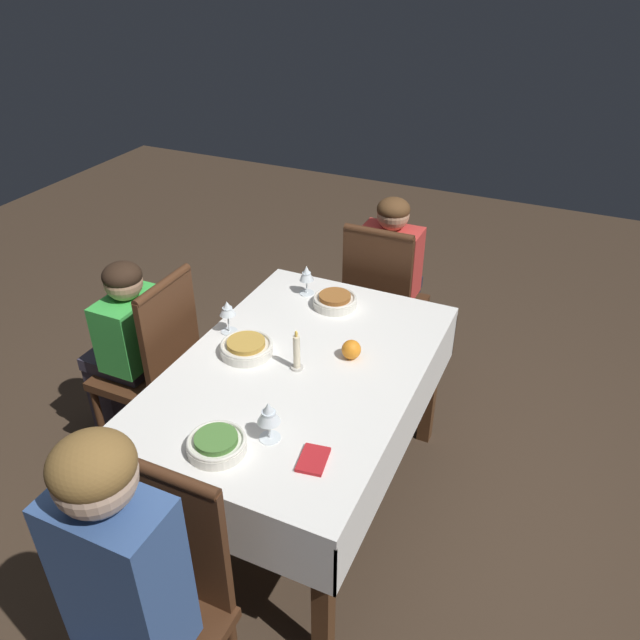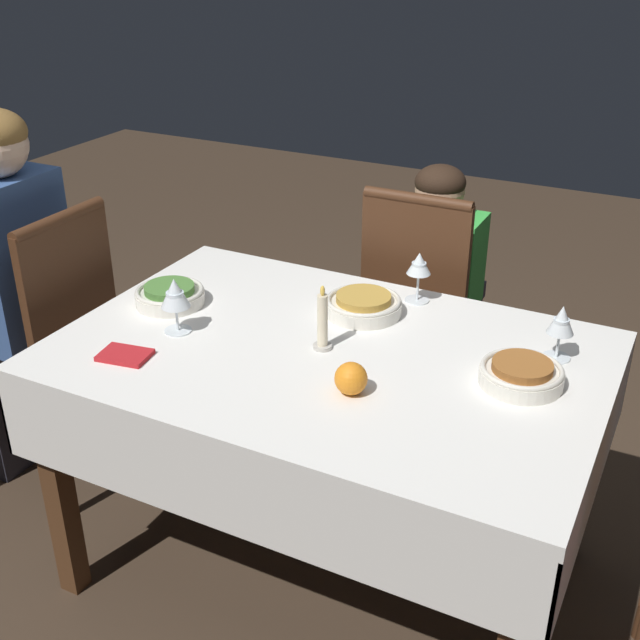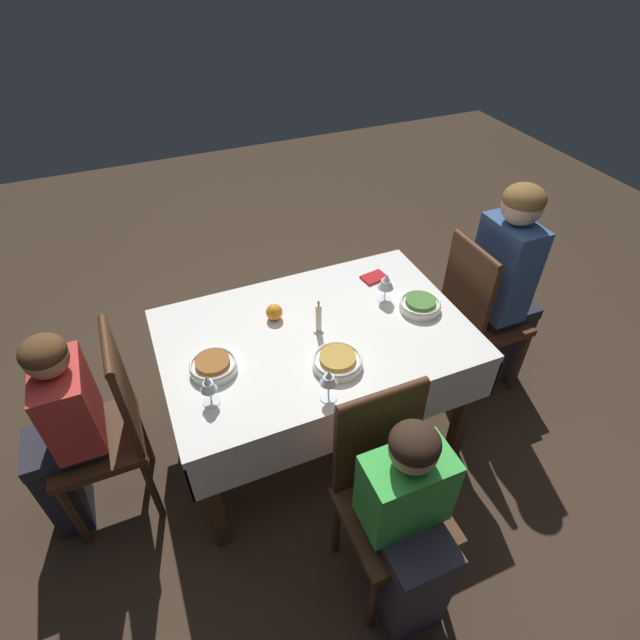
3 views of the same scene
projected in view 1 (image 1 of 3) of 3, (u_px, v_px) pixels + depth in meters
The scene contains 17 objects.
ground_plane at pixel (302, 499), 2.76m from camera, with size 8.00×8.00×0.00m, color #3D2D21.
dining_table at pixel (299, 386), 2.42m from camera, with size 1.35×0.90×0.73m.
chair_west at pixel (160, 604), 1.76m from camera, with size 0.38×0.38×0.96m.
chair_north at pixel (155, 364), 2.72m from camera, with size 0.38×0.38×0.96m.
chair_east at pixel (382, 300), 3.19m from camera, with size 0.38×0.38×0.96m.
person_adult_denim at pixel (115, 613), 1.55m from camera, with size 0.34×0.30×1.23m.
person_child_green at pixel (124, 351), 2.77m from camera, with size 0.30×0.33×1.00m.
person_child_red at pixel (393, 278), 3.29m from camera, with size 0.33×0.30×1.04m.
bowl_west at pixel (217, 444), 1.98m from camera, with size 0.19×0.19×0.06m.
wine_glass_west at pixel (269, 414), 1.98m from camera, with size 0.08×0.08×0.15m.
bowl_north at pixel (246, 347), 2.43m from camera, with size 0.21×0.21×0.06m.
wine_glass_north at pixel (227, 310), 2.52m from camera, with size 0.07×0.07×0.15m.
bowl_east at pixel (335, 300), 2.74m from camera, with size 0.19×0.19×0.06m.
wine_glass_east at pixel (307, 274), 2.79m from camera, with size 0.07×0.07×0.14m.
candle_centerpiece at pixel (296, 354), 2.32m from camera, with size 0.05×0.05×0.17m.
orange_fruit at pixel (351, 349), 2.40m from camera, with size 0.08×0.08×0.08m, color orange.
napkin_red_folded at pixel (313, 460), 1.95m from camera, with size 0.13×0.10×0.01m.
Camera 1 is at (-1.71, -0.87, 2.14)m, focal length 35.00 mm.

